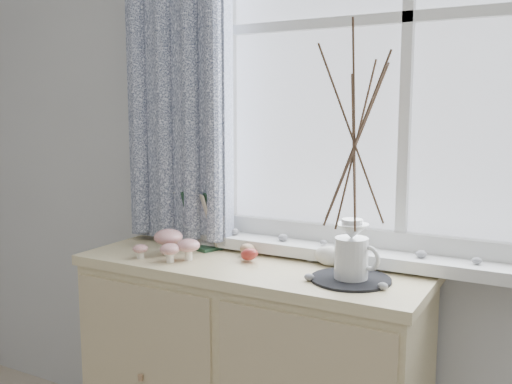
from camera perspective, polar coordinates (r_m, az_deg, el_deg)
sideboard at (r=2.09m, az=-0.64°, el=-18.34°), size 1.20×0.45×0.85m
botanical_book at (r=2.15m, az=-6.91°, el=-2.61°), size 0.33×0.21×0.22m
toadstool_cluster at (r=2.00m, az=-8.48°, el=-5.06°), size 0.23×0.16×0.09m
wooden_eggs at (r=2.01m, az=-0.79°, el=-5.72°), size 0.13×0.17×0.07m
songbird_figurine at (r=1.91m, az=7.34°, el=-6.24°), size 0.14×0.07×0.07m
crocheted_doily at (r=1.76m, az=9.45°, el=-8.60°), size 0.24×0.24×0.01m
twig_pitcher at (r=1.69m, az=9.80°, el=5.66°), size 0.35×0.35×0.77m
sideboard_pebbles at (r=1.81m, az=7.86°, el=-7.89°), size 0.33×0.23×0.02m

